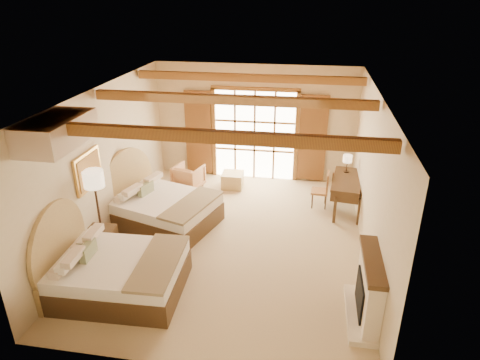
% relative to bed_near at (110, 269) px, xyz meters
% --- Properties ---
extents(floor, '(7.00, 7.00, 0.00)m').
position_rel_bed_near_xyz_m(floor, '(1.84, 2.02, -0.44)').
color(floor, tan).
rests_on(floor, ground).
extents(wall_back, '(5.50, 0.00, 5.50)m').
position_rel_bed_near_xyz_m(wall_back, '(1.84, 5.52, 1.16)').
color(wall_back, beige).
rests_on(wall_back, ground).
extents(wall_left, '(0.00, 7.00, 7.00)m').
position_rel_bed_near_xyz_m(wall_left, '(-0.91, 2.02, 1.16)').
color(wall_left, beige).
rests_on(wall_left, ground).
extents(wall_right, '(0.00, 7.00, 7.00)m').
position_rel_bed_near_xyz_m(wall_right, '(4.59, 2.02, 1.16)').
color(wall_right, beige).
rests_on(wall_right, ground).
extents(ceiling, '(7.00, 7.00, 0.00)m').
position_rel_bed_near_xyz_m(ceiling, '(1.84, 2.02, 2.76)').
color(ceiling, '#B3703E').
rests_on(ceiling, ground).
extents(ceiling_beams, '(5.39, 4.60, 0.18)m').
position_rel_bed_near_xyz_m(ceiling_beams, '(1.84, 2.02, 2.64)').
color(ceiling_beams, '#9D6B25').
rests_on(ceiling_beams, ceiling).
extents(french_doors, '(3.95, 0.08, 2.60)m').
position_rel_bed_near_xyz_m(french_doors, '(1.84, 5.46, 0.81)').
color(french_doors, white).
rests_on(french_doors, ground).
extents(fireplace, '(0.46, 1.40, 1.16)m').
position_rel_bed_near_xyz_m(fireplace, '(4.44, 0.02, 0.07)').
color(fireplace, beige).
rests_on(fireplace, ground).
extents(painting, '(0.06, 0.95, 0.75)m').
position_rel_bed_near_xyz_m(painting, '(-0.86, 1.27, 1.31)').
color(painting, gold).
rests_on(painting, wall_left).
extents(canopy_valance, '(0.70, 1.40, 0.45)m').
position_rel_bed_near_xyz_m(canopy_valance, '(-0.56, 0.02, 2.51)').
color(canopy_valance, beige).
rests_on(canopy_valance, ceiling).
extents(bed_near, '(2.29, 1.76, 1.47)m').
position_rel_bed_near_xyz_m(bed_near, '(0.00, 0.00, 0.00)').
color(bed_near, '#49311D').
rests_on(bed_near, floor).
extents(bed_far, '(2.66, 2.23, 1.45)m').
position_rel_bed_near_xyz_m(bed_far, '(0.03, 2.44, -0.01)').
color(bed_far, '#49311D').
rests_on(bed_far, floor).
extents(nightstand, '(0.54, 0.54, 0.63)m').
position_rel_bed_near_xyz_m(nightstand, '(-0.64, 0.96, -0.13)').
color(nightstand, '#49311D').
rests_on(nightstand, floor).
extents(floor_lamp, '(0.39, 0.39, 1.85)m').
position_rel_bed_near_xyz_m(floor_lamp, '(-0.66, 1.05, 1.13)').
color(floor_lamp, '#312217').
rests_on(floor_lamp, floor).
extents(armchair, '(0.87, 0.88, 0.66)m').
position_rel_bed_near_xyz_m(armchair, '(0.19, 4.42, -0.11)').
color(armchair, tan).
rests_on(armchair, floor).
extents(ottoman, '(0.58, 0.58, 0.41)m').
position_rel_bed_near_xyz_m(ottoman, '(1.36, 4.69, -0.24)').
color(ottoman, tan).
rests_on(ottoman, floor).
extents(desk, '(0.83, 1.59, 0.82)m').
position_rel_bed_near_xyz_m(desk, '(4.31, 3.86, -0.00)').
color(desk, '#49311D').
rests_on(desk, floor).
extents(desk_chair, '(0.43, 0.43, 0.92)m').
position_rel_bed_near_xyz_m(desk_chair, '(3.71, 3.93, -0.16)').
color(desk_chair, '#AF7939').
rests_on(desk_chair, floor).
extents(desk_lamp, '(0.22, 0.22, 0.45)m').
position_rel_bed_near_xyz_m(desk_lamp, '(4.31, 4.28, 0.72)').
color(desk_lamp, '#312217').
rests_on(desk_lamp, desk).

